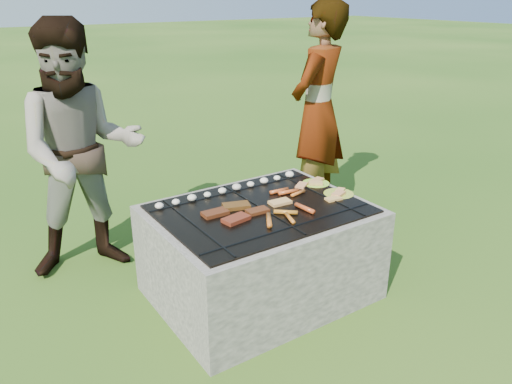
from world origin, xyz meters
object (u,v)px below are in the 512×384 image
Objects in this scene: plate_near at (339,194)px; bystander at (82,152)px; fire_pit at (260,255)px; plate_far at (316,183)px; cook at (318,111)px.

bystander is at bearing 142.11° from plate_near.
plate_far is at bearing 14.06° from fire_pit.
plate_far is at bearing -18.85° from bystander.
plate_near is (-0.00, -0.23, -0.00)m from plate_far.
cook is 1.05× the size of bystander.
fire_pit is 0.66m from plate_near.
fire_pit is 0.76× the size of bystander.
plate_near is at bearing -25.60° from bystander.
bystander is (-0.78, 0.95, 0.57)m from fire_pit.
cook is at bearing 36.52° from fire_pit.
plate_near is 1.72m from bystander.
bystander is (-1.97, 0.07, -0.05)m from cook.
fire_pit is 6.16× the size of plate_near.
cook reaches higher than plate_near.
fire_pit is 1.36m from bystander.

